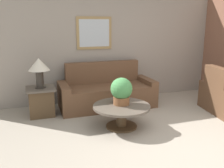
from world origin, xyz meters
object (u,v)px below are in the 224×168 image
at_px(couch_main, 107,93).
at_px(side_table, 41,101).
at_px(coffee_table, 122,111).
at_px(potted_plant_on_table, 121,91).
at_px(table_lamp, 39,67).

height_order(couch_main, side_table, couch_main).
distance_m(coffee_table, potted_plant_on_table, 0.37).
xyz_separation_m(side_table, potted_plant_on_table, (1.32, -1.02, 0.37)).
height_order(couch_main, potted_plant_on_table, couch_main).
xyz_separation_m(couch_main, table_lamp, (-1.40, -0.10, 0.67)).
xyz_separation_m(couch_main, coffee_table, (-0.10, -1.18, -0.02)).
bearing_deg(coffee_table, couch_main, 85.20).
xyz_separation_m(side_table, table_lamp, (0.00, -0.00, 0.70)).
bearing_deg(potted_plant_on_table, coffee_table, -106.62).
xyz_separation_m(couch_main, side_table, (-1.40, -0.10, -0.02)).
bearing_deg(table_lamp, side_table, 116.57).
relative_size(coffee_table, side_table, 1.78).
relative_size(side_table, table_lamp, 0.96).
bearing_deg(table_lamp, potted_plant_on_table, -37.59).
height_order(coffee_table, table_lamp, table_lamp).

